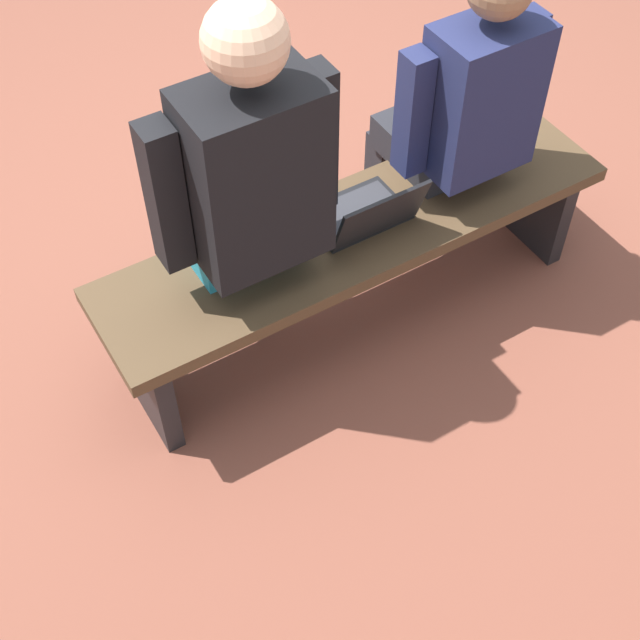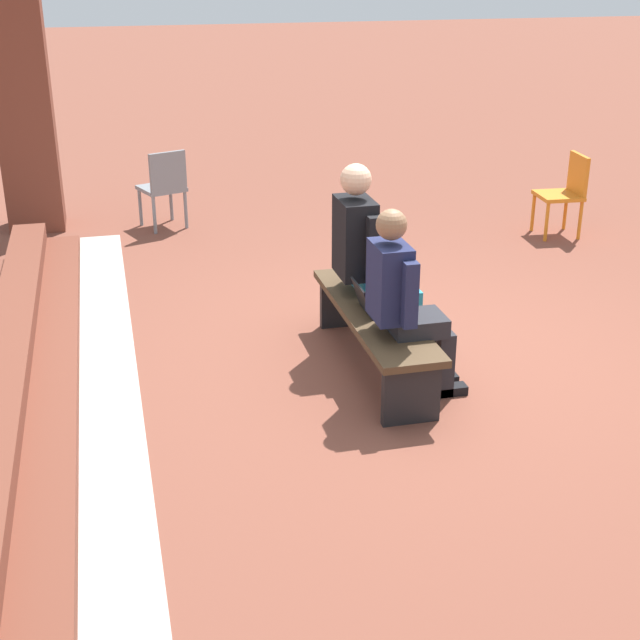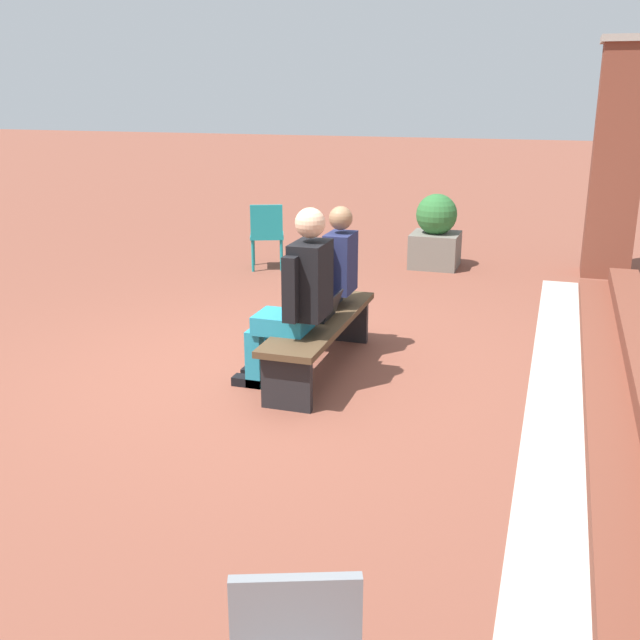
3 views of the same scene
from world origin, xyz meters
The scene contains 10 objects.
ground_plane centered at (0.00, 0.00, 0.00)m, with size 60.00×60.00×0.00m, color brown.
concrete_strip centered at (-0.14, 2.20, 0.00)m, with size 7.33×0.40×0.01m, color #B7B2A8.
brick_steps centered at (-0.14, 2.75, 0.12)m, with size 6.53×0.60×0.30m.
brick_pillar_right_of_steps centered at (4.05, 2.83, 1.41)m, with size 0.64×0.64×2.79m.
bench centered at (-0.14, 0.37, 0.35)m, with size 1.80×0.44×0.45m.
person_student centered at (-0.56, 0.30, 0.70)m, with size 0.51×0.64×1.29m.
person_adult centered at (0.23, 0.29, 0.74)m, with size 0.57×0.73×1.40m.
laptop centered at (-0.16, 0.38, 0.50)m, with size 0.32×0.29×0.21m.
plastic_chair_far_right centered at (3.65, 1.50, 0.48)m, with size 0.54×0.54×0.84m.
plastic_chair_foreground centered at (2.44, -2.48, 0.48)m, with size 0.45×0.45×0.84m.
Camera 2 is at (-5.61, 2.10, 2.79)m, focal length 50.00 mm.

